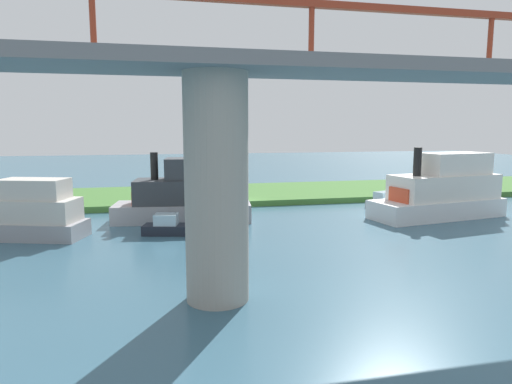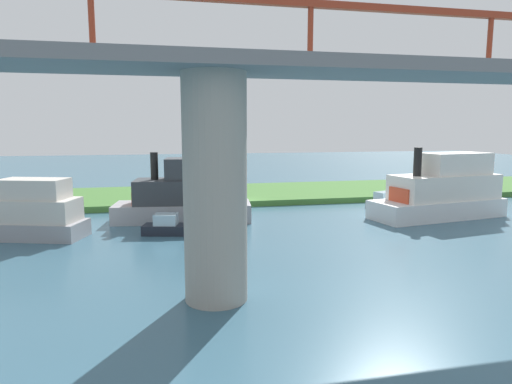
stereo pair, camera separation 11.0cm
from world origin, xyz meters
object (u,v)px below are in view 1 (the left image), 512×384
at_px(mooring_post, 214,195).
at_px(riverboat_paddlewheel, 173,227).
at_px(motorboat_red, 442,191).
at_px(houseboat_blue, 387,201).
at_px(pontoon_yellow, 23,214).
at_px(motorboat_white, 187,196).
at_px(bridge_pylon, 217,189).
at_px(person_on_bank, 219,189).

height_order(mooring_post, riverboat_paddlewheel, mooring_post).
bearing_deg(motorboat_red, houseboat_blue, -70.83).
bearing_deg(pontoon_yellow, riverboat_paddlewheel, 173.46).
bearing_deg(pontoon_yellow, houseboat_blue, -169.30).
bearing_deg(motorboat_white, bridge_pylon, 90.25).
height_order(person_on_bank, motorboat_white, motorboat_white).
bearing_deg(mooring_post, person_on_bank, -106.13).
relative_size(bridge_pylon, mooring_post, 8.72).
height_order(mooring_post, houseboat_blue, mooring_post).
height_order(bridge_pylon, mooring_post, bridge_pylon).
distance_m(motorboat_white, motorboat_red, 18.82).
relative_size(bridge_pylon, riverboat_paddlewheel, 2.11).
xyz_separation_m(bridge_pylon, houseboat_blue, (-16.84, -17.47, -3.87)).
bearing_deg(mooring_post, houseboat_blue, 167.84).
bearing_deg(motorboat_red, bridge_pylon, 34.12).
relative_size(motorboat_red, pontoon_yellow, 1.31).
height_order(mooring_post, pontoon_yellow, pontoon_yellow).
height_order(motorboat_red, pontoon_yellow, motorboat_red).
xyz_separation_m(person_on_bank, houseboat_blue, (-13.57, 5.60, -0.74)).
bearing_deg(houseboat_blue, person_on_bank, -22.43).
bearing_deg(pontoon_yellow, motorboat_white, -163.31).
distance_m(motorboat_white, riverboat_paddlewheel, 4.42).
xyz_separation_m(person_on_bank, motorboat_white, (3.33, 7.68, 0.63)).
xyz_separation_m(bridge_pylon, mooring_post, (-2.54, -20.55, -3.34)).
xyz_separation_m(motorboat_white, riverboat_paddlewheel, (1.23, 4.02, -1.36)).
height_order(motorboat_white, pontoon_yellow, motorboat_white).
height_order(pontoon_yellow, houseboat_blue, pontoon_yellow).
distance_m(houseboat_blue, riverboat_paddlewheel, 19.14).
xyz_separation_m(mooring_post, motorboat_white, (2.61, 5.16, 0.83)).
distance_m(bridge_pylon, mooring_post, 20.98).
xyz_separation_m(motorboat_red, pontoon_yellow, (28.66, 0.18, -0.48)).
relative_size(motorboat_red, houseboat_blue, 2.58).
xyz_separation_m(bridge_pylon, pontoon_yellow, (10.12, -12.38, -2.87)).
xyz_separation_m(person_on_bank, mooring_post, (0.73, 2.52, -0.20)).
bearing_deg(motorboat_white, pontoon_yellow, 16.69).
bearing_deg(riverboat_paddlewheel, pontoon_yellow, -6.54).
bearing_deg(bridge_pylon, houseboat_blue, -133.93).
bearing_deg(person_on_bank, riverboat_paddlewheel, 68.69).
xyz_separation_m(mooring_post, riverboat_paddlewheel, (3.84, 9.18, -0.53)).
distance_m(motorboat_white, pontoon_yellow, 10.50).
xyz_separation_m(pontoon_yellow, riverboat_paddlewheel, (-8.82, 1.01, -1.00)).
relative_size(bridge_pylon, pontoon_yellow, 1.06).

